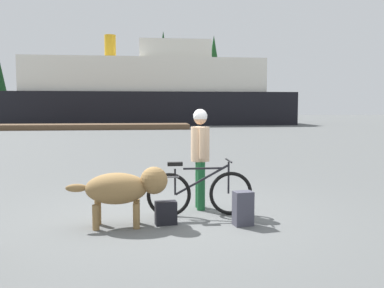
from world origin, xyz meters
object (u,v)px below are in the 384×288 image
at_px(person_cyclist, 200,149).
at_px(backpack, 243,208).
at_px(handbag_pannier, 166,213).
at_px(ferry_boat, 147,93).
at_px(sailboat_moored, 149,119).
at_px(bicycle, 199,192).
at_px(dog, 124,188).

distance_m(person_cyclist, backpack, 1.45).
distance_m(backpack, handbag_pannier, 1.16).
height_order(backpack, ferry_boat, ferry_boat).
relative_size(handbag_pannier, sailboat_moored, 0.04).
bearing_deg(person_cyclist, sailboat_moored, 90.21).
height_order(bicycle, handbag_pannier, bicycle).
height_order(handbag_pannier, sailboat_moored, sailboat_moored).
height_order(ferry_boat, sailboat_moored, ferry_boat).
bearing_deg(person_cyclist, ferry_boat, 90.64).
height_order(person_cyclist, ferry_boat, ferry_boat).
height_order(backpack, sailboat_moored, sailboat_moored).
bearing_deg(backpack, dog, 174.87).
xyz_separation_m(bicycle, sailboat_moored, (-0.06, 38.77, 0.09)).
relative_size(bicycle, ferry_boat, 0.06).
distance_m(bicycle, backpack, 0.86).
distance_m(bicycle, ferry_boat, 36.45).
height_order(person_cyclist, dog, person_cyclist).
distance_m(bicycle, person_cyclist, 0.82).
relative_size(dog, handbag_pannier, 4.22).
bearing_deg(person_cyclist, bicycle, -99.43).
xyz_separation_m(bicycle, person_cyclist, (0.08, 0.49, 0.66)).
bearing_deg(bicycle, handbag_pannier, -142.12).
bearing_deg(handbag_pannier, ferry_boat, 89.61).
bearing_deg(bicycle, dog, -158.56).
distance_m(backpack, ferry_boat, 37.10).
xyz_separation_m(handbag_pannier, sailboat_moored, (0.51, 39.22, 0.30)).
xyz_separation_m(person_cyclist, backpack, (0.49, -1.11, -0.79)).
distance_m(ferry_boat, sailboat_moored, 3.55).
relative_size(bicycle, sailboat_moored, 0.19).
relative_size(ferry_boat, sailboat_moored, 3.17).
height_order(dog, backpack, dog).
height_order(dog, handbag_pannier, dog).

